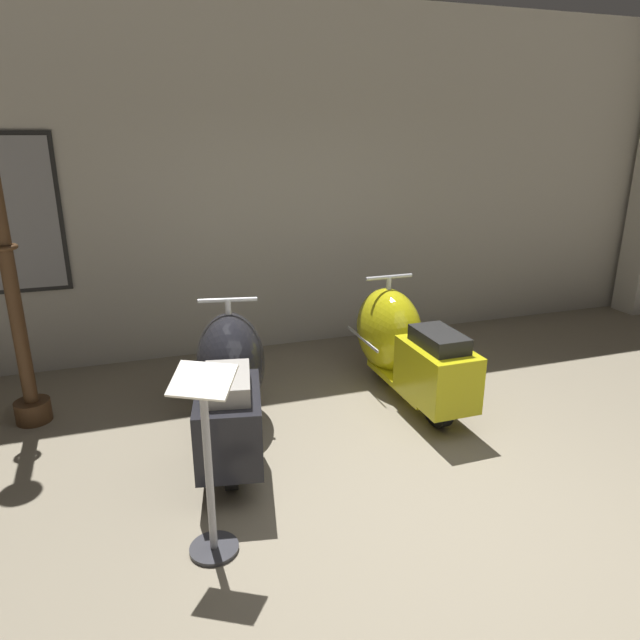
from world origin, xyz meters
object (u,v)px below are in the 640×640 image
object	(u,v)px
scooter_1	(401,344)
lamppost	(3,241)
scooter_0	(231,380)
info_stanchion	(209,480)

from	to	relation	value
scooter_1	lamppost	size ratio (longest dim) A/B	0.61
scooter_0	lamppost	bearing A→B (deg)	74.34
lamppost	scooter_0	bearing A→B (deg)	-26.48
scooter_1	info_stanchion	size ratio (longest dim) A/B	1.51
info_stanchion	scooter_1	bearing A→B (deg)	39.02
scooter_0	scooter_1	bearing A→B (deg)	-68.14
lamppost	info_stanchion	bearing A→B (deg)	-59.52
scooter_0	scooter_1	distance (m)	1.62
info_stanchion	lamppost	bearing A→B (deg)	120.48
scooter_1	lamppost	xyz separation A→B (m)	(-3.11, 0.44, 1.03)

